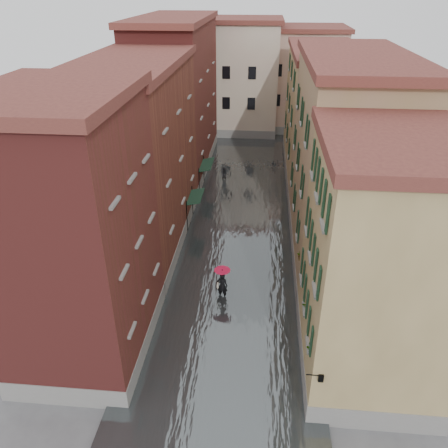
% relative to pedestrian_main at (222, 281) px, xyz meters
% --- Properties ---
extents(ground, '(120.00, 120.00, 0.00)m').
position_rel_pedestrian_main_xyz_m(ground, '(0.51, -2.50, -1.26)').
color(ground, '#525254').
rests_on(ground, ground).
extents(floodwater, '(10.00, 60.00, 0.20)m').
position_rel_pedestrian_main_xyz_m(floodwater, '(0.51, 10.50, -1.16)').
color(floodwater, '#414648').
rests_on(floodwater, ground).
extents(building_left_near, '(6.00, 8.00, 13.00)m').
position_rel_pedestrian_main_xyz_m(building_left_near, '(-6.49, -4.50, 5.24)').
color(building_left_near, maroon).
rests_on(building_left_near, ground).
extents(building_left_mid, '(6.00, 14.00, 12.50)m').
position_rel_pedestrian_main_xyz_m(building_left_mid, '(-6.49, 6.50, 4.99)').
color(building_left_mid, brown).
rests_on(building_left_mid, ground).
extents(building_left_far, '(6.00, 16.00, 14.00)m').
position_rel_pedestrian_main_xyz_m(building_left_far, '(-6.49, 21.50, 5.74)').
color(building_left_far, maroon).
rests_on(building_left_far, ground).
extents(building_right_near, '(6.00, 8.00, 11.50)m').
position_rel_pedestrian_main_xyz_m(building_right_near, '(7.51, -4.50, 4.49)').
color(building_right_near, olive).
rests_on(building_right_near, ground).
extents(building_right_mid, '(6.00, 14.00, 13.00)m').
position_rel_pedestrian_main_xyz_m(building_right_mid, '(7.51, 6.50, 5.24)').
color(building_right_mid, '#98765C').
rests_on(building_right_mid, ground).
extents(building_right_far, '(6.00, 16.00, 11.50)m').
position_rel_pedestrian_main_xyz_m(building_right_far, '(7.51, 21.50, 4.49)').
color(building_right_far, olive).
rests_on(building_right_far, ground).
extents(building_end_cream, '(12.00, 9.00, 13.00)m').
position_rel_pedestrian_main_xyz_m(building_end_cream, '(-2.49, 35.50, 5.24)').
color(building_end_cream, beige).
rests_on(building_end_cream, ground).
extents(building_end_pink, '(10.00, 9.00, 12.00)m').
position_rel_pedestrian_main_xyz_m(building_end_pink, '(6.51, 37.50, 4.74)').
color(building_end_pink, tan).
rests_on(building_end_pink, ground).
extents(awning_near, '(1.09, 2.77, 2.80)m').
position_rel_pedestrian_main_xyz_m(awning_near, '(-2.98, 9.01, 1.20)').
color(awning_near, '#152F20').
rests_on(awning_near, ground).
extents(awning_far, '(1.09, 3.21, 2.80)m').
position_rel_pedestrian_main_xyz_m(awning_far, '(-2.98, 15.83, 1.21)').
color(awning_far, '#152F20').
rests_on(awning_far, ground).
extents(wall_lantern, '(0.71, 0.22, 0.35)m').
position_rel_pedestrian_main_xyz_m(wall_lantern, '(4.84, -8.50, 1.75)').
color(wall_lantern, black).
rests_on(wall_lantern, ground).
extents(window_planters, '(0.59, 8.25, 0.84)m').
position_rel_pedestrian_main_xyz_m(window_planters, '(4.63, -3.74, 2.25)').
color(window_planters, brown).
rests_on(window_planters, ground).
extents(pedestrian_main, '(1.00, 1.00, 2.06)m').
position_rel_pedestrian_main_xyz_m(pedestrian_main, '(0.00, 0.00, 0.00)').
color(pedestrian_main, black).
rests_on(pedestrian_main, ground).
extents(pedestrian_far, '(0.78, 0.67, 1.41)m').
position_rel_pedestrian_main_xyz_m(pedestrian_far, '(-1.52, 18.00, -0.55)').
color(pedestrian_far, black).
rests_on(pedestrian_far, ground).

